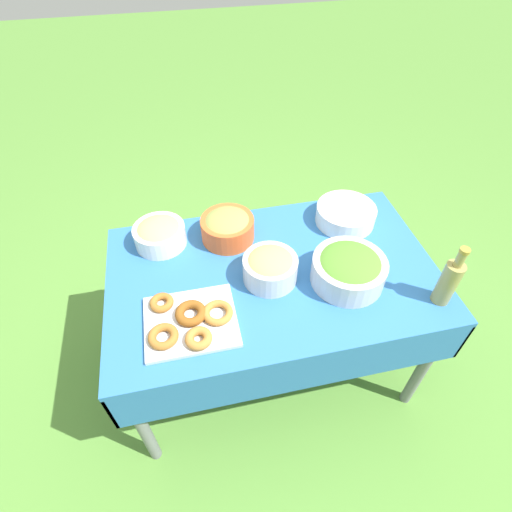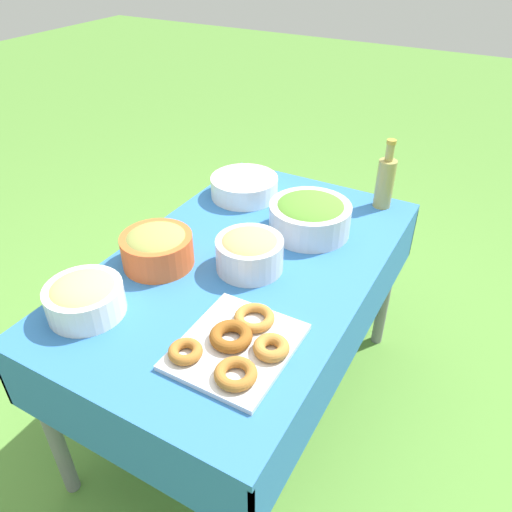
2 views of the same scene
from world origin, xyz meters
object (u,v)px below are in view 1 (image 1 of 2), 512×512
object	(u,v)px
donut_platter	(190,321)
bread_bowl	(270,267)
pasta_bowl	(160,233)
olive_bowl	(228,227)
salad_bowl	(349,269)
plate_stack	(346,215)
olive_oil_bottle	(449,281)

from	to	relation	value
donut_platter	bread_bowl	distance (m)	0.38
pasta_bowl	donut_platter	size ratio (longest dim) A/B	0.63
olive_bowl	bread_bowl	bearing A→B (deg)	-65.46
salad_bowl	bread_bowl	distance (m)	0.31
salad_bowl	donut_platter	size ratio (longest dim) A/B	0.82
salad_bowl	plate_stack	bearing A→B (deg)	70.03
donut_platter	bread_bowl	xyz separation A→B (m)	(0.35, 0.16, 0.05)
bread_bowl	pasta_bowl	bearing A→B (deg)	144.18
pasta_bowl	olive_oil_bottle	xyz separation A→B (m)	(1.05, -0.56, 0.05)
donut_platter	bread_bowl	world-z (taller)	bread_bowl
salad_bowl	olive_oil_bottle	xyz separation A→B (m)	(0.32, -0.17, 0.04)
salad_bowl	olive_bowl	distance (m)	0.56
pasta_bowl	olive_oil_bottle	distance (m)	1.19
bread_bowl	olive_bowl	size ratio (longest dim) A/B	0.94
plate_stack	salad_bowl	bearing A→B (deg)	-109.97
olive_bowl	plate_stack	bearing A→B (deg)	-0.65
plate_stack	donut_platter	bearing A→B (deg)	-150.96
salad_bowl	plate_stack	distance (m)	0.37
pasta_bowl	plate_stack	size ratio (longest dim) A/B	0.82
plate_stack	pasta_bowl	bearing A→B (deg)	177.63
pasta_bowl	olive_bowl	bearing A→B (deg)	-5.56
olive_oil_bottle	olive_bowl	size ratio (longest dim) A/B	1.17
donut_platter	bread_bowl	size ratio (longest dim) A/B	1.62
salad_bowl	plate_stack	xyz separation A→B (m)	(0.13, 0.35, -0.03)
salad_bowl	donut_platter	xyz separation A→B (m)	(-0.65, -0.08, -0.05)
salad_bowl	pasta_bowl	size ratio (longest dim) A/B	1.31
donut_platter	olive_oil_bottle	distance (m)	0.98
plate_stack	olive_bowl	xyz separation A→B (m)	(-0.56, 0.01, 0.03)
bread_bowl	donut_platter	bearing A→B (deg)	-155.23
donut_platter	plate_stack	bearing A→B (deg)	29.04
bread_bowl	olive_bowl	xyz separation A→B (m)	(-0.13, 0.28, -0.00)
olive_oil_bottle	salad_bowl	bearing A→B (deg)	151.60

